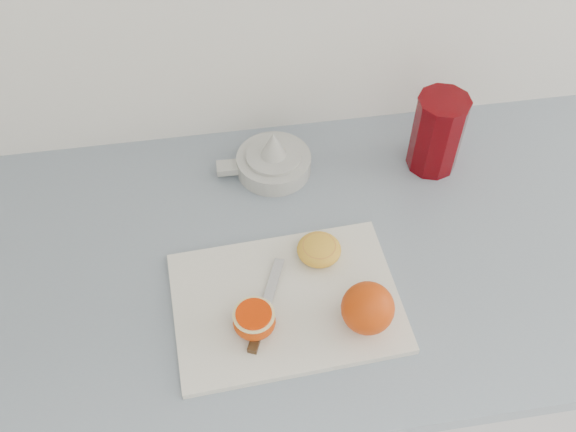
{
  "coord_description": "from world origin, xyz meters",
  "views": [
    {
      "loc": [
        -0.36,
        1.08,
        1.74
      ],
      "look_at": [
        -0.26,
        1.72,
        0.96
      ],
      "focal_mm": 40.0,
      "sensor_mm": 36.0,
      "label": 1
    }
  ],
  "objects_px": {
    "cutting_board": "(286,302)",
    "red_tumbler": "(437,136)",
    "counter": "(349,363)",
    "citrus_juicer": "(273,160)",
    "half_orange": "(254,320)"
  },
  "relations": [
    {
      "from": "cutting_board",
      "to": "half_orange",
      "type": "relative_size",
      "value": 5.43
    },
    {
      "from": "counter",
      "to": "cutting_board",
      "type": "bearing_deg",
      "value": -146.93
    },
    {
      "from": "cutting_board",
      "to": "red_tumbler",
      "type": "distance_m",
      "value": 0.41
    },
    {
      "from": "cutting_board",
      "to": "red_tumbler",
      "type": "xyz_separation_m",
      "value": [
        0.31,
        0.26,
        0.06
      ]
    },
    {
      "from": "counter",
      "to": "citrus_juicer",
      "type": "distance_m",
      "value": 0.52
    },
    {
      "from": "half_orange",
      "to": "citrus_juicer",
      "type": "relative_size",
      "value": 0.37
    },
    {
      "from": "half_orange",
      "to": "red_tumbler",
      "type": "height_order",
      "value": "red_tumbler"
    },
    {
      "from": "counter",
      "to": "red_tumbler",
      "type": "height_order",
      "value": "red_tumbler"
    },
    {
      "from": "counter",
      "to": "red_tumbler",
      "type": "bearing_deg",
      "value": 45.92
    },
    {
      "from": "counter",
      "to": "citrus_juicer",
      "type": "relative_size",
      "value": 15.22
    },
    {
      "from": "counter",
      "to": "cutting_board",
      "type": "height_order",
      "value": "cutting_board"
    },
    {
      "from": "counter",
      "to": "citrus_juicer",
      "type": "height_order",
      "value": "citrus_juicer"
    },
    {
      "from": "cutting_board",
      "to": "citrus_juicer",
      "type": "relative_size",
      "value": 2.01
    },
    {
      "from": "half_orange",
      "to": "cutting_board",
      "type": "bearing_deg",
      "value": 36.53
    },
    {
      "from": "half_orange",
      "to": "citrus_juicer",
      "type": "xyz_separation_m",
      "value": [
        0.07,
        0.33,
        -0.01
      ]
    }
  ]
}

